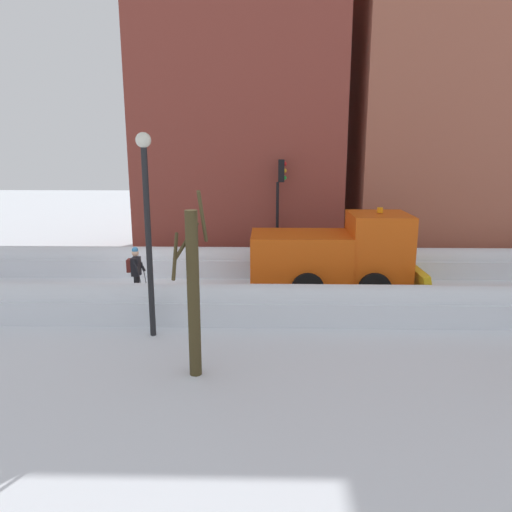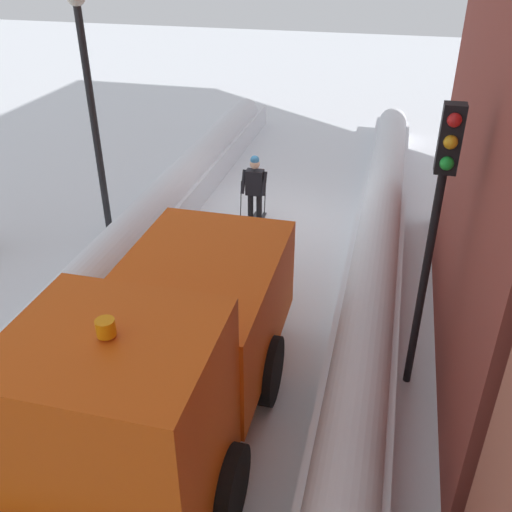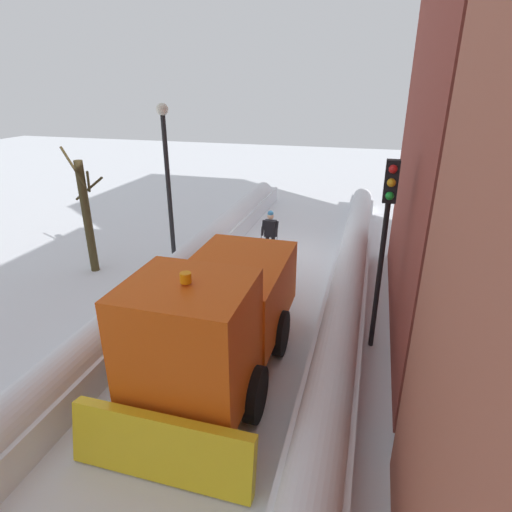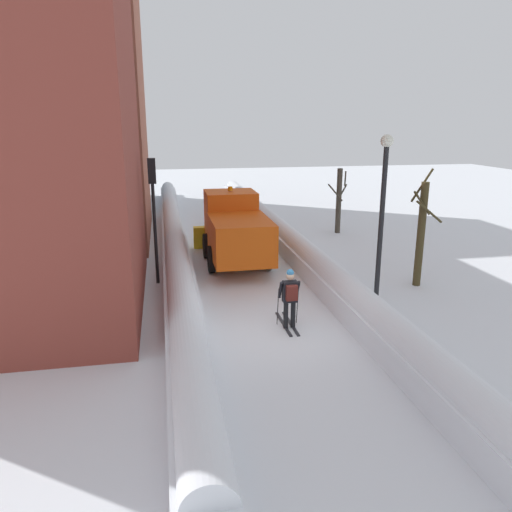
{
  "view_description": "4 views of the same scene",
  "coord_description": "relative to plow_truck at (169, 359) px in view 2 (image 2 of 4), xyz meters",
  "views": [
    {
      "loc": [
        16.24,
        4.73,
        5.18
      ],
      "look_at": [
        0.51,
        4.37,
        1.53
      ],
      "focal_mm": 33.62,
      "sensor_mm": 36.0,
      "label": 1
    },
    {
      "loc": [
        -2.67,
        12.65,
        6.5
      ],
      "look_at": [
        -0.45,
        3.72,
        1.15
      ],
      "focal_mm": 39.89,
      "sensor_mm": 36.0,
      "label": 2
    },
    {
      "loc": [
        -2.99,
        14.4,
        6.07
      ],
      "look_at": [
        -0.06,
        3.97,
        1.57
      ],
      "focal_mm": 29.17,
      "sensor_mm": 36.0,
      "label": 3
    },
    {
      "loc": [
        -3.04,
        -12.59,
        5.9
      ],
      "look_at": [
        0.02,
        3.27,
        1.39
      ],
      "focal_mm": 34.1,
      "sensor_mm": 36.0,
      "label": 4
    }
  ],
  "objects": [
    {
      "name": "plow_truck",
      "position": [
        0.0,
        0.0,
        0.0
      ],
      "size": [
        3.2,
        5.98,
        3.12
      ],
      "color": "#DB510F",
      "rests_on": "ground"
    },
    {
      "name": "traffic_light_pole",
      "position": [
        -3.27,
        -1.95,
        1.75
      ],
      "size": [
        0.28,
        0.42,
        4.62
      ],
      "color": "black",
      "rests_on": "ground"
    },
    {
      "name": "street_lamp",
      "position": [
        3.87,
        -5.64,
        1.99
      ],
      "size": [
        0.4,
        0.4,
        5.51
      ],
      "color": "black",
      "rests_on": "ground"
    },
    {
      "name": "skier",
      "position": [
        0.55,
        -6.97,
        -0.48
      ],
      "size": [
        0.62,
        1.8,
        1.81
      ],
      "color": "black",
      "rests_on": "ground"
    }
  ]
}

